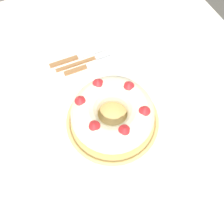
{
  "coord_description": "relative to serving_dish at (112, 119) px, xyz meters",
  "views": [
    {
      "loc": [
        0.26,
        -0.12,
        1.36
      ],
      "look_at": [
        -0.0,
        -0.01,
        0.79
      ],
      "focal_mm": 35.0,
      "sensor_mm": 36.0,
      "label": 1
    }
  ],
  "objects": [
    {
      "name": "cake_knife",
      "position": [
        -0.23,
        -0.0,
        -0.01
      ],
      "size": [
        0.02,
        0.19,
        0.01
      ],
      "rotation": [
        0.0,
        0.0,
        0.01
      ],
      "color": "#936038",
      "rests_on": "dining_table"
    },
    {
      "name": "fork",
      "position": [
        -0.26,
        0.01,
        -0.01
      ],
      "size": [
        0.02,
        0.21,
        0.01
      ],
      "rotation": [
        0.0,
        0.0,
        0.1
      ],
      "color": "#936038",
      "rests_on": "dining_table"
    },
    {
      "name": "ground_plane",
      "position": [
        0.0,
        0.01,
        -0.74
      ],
      "size": [
        8.0,
        8.0,
        0.0
      ],
      "primitive_type": "plane",
      "color": "#4C4742"
    },
    {
      "name": "bundt_cake",
      "position": [
        -0.0,
        -0.0,
        0.05
      ],
      "size": [
        0.25,
        0.25,
        0.09
      ],
      "color": "beige",
      "rests_on": "serving_dish"
    },
    {
      "name": "dining_table",
      "position": [
        0.0,
        0.01,
        -0.08
      ],
      "size": [
        1.43,
        1.18,
        0.73
      ],
      "color": "beige",
      "rests_on": "ground_plane"
    },
    {
      "name": "serving_knife",
      "position": [
        -0.28,
        -0.02,
        -0.01
      ],
      "size": [
        0.02,
        0.24,
        0.01
      ],
      "rotation": [
        0.0,
        0.0,
        -0.09
      ],
      "color": "#936038",
      "rests_on": "dining_table"
    },
    {
      "name": "serving_dish",
      "position": [
        0.0,
        0.0,
        0.0
      ],
      "size": [
        0.29,
        0.29,
        0.02
      ],
      "color": "tan",
      "rests_on": "dining_table"
    }
  ]
}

